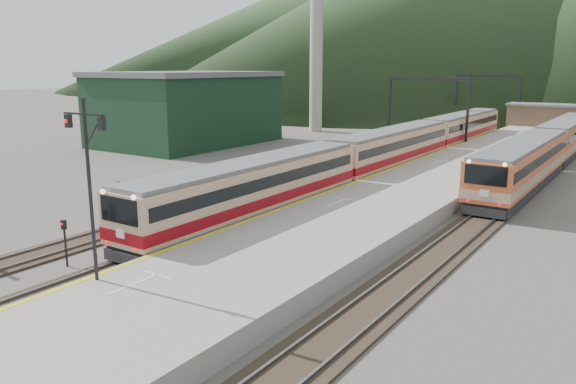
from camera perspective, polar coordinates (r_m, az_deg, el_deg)
The scene contains 17 objects.
track_main at distance 52.42m, azimuth 10.90°, elevation 2.38°, with size 2.60×200.00×0.23m.
track_far at distance 54.54m, azimuth 6.07°, elevation 2.93°, with size 2.60×200.00×0.23m.
track_second at distance 49.16m, azimuth 23.28°, elevation 0.89°, with size 2.60×200.00×0.23m.
platform at distance 48.58m, azimuth 16.05°, elevation 1.82°, with size 8.00×100.00×1.00m, color gray.
gantry_near at distance 66.71m, azimuth 14.00°, elevation 9.17°, with size 9.55×0.25×8.00m.
gantry_far at distance 90.56m, azimuth 19.58°, elevation 9.65°, with size 9.55×0.25×8.00m.
warehouse at distance 69.24m, azimuth -10.25°, elevation 8.41°, with size 14.50×20.50×8.60m.
smokestack at distance 81.50m, azimuth 2.92°, elevation 16.72°, with size 1.80×1.80×30.00m, color #9E998E.
station_shed at distance 87.00m, azimuth 24.51°, elevation 7.16°, with size 9.40×4.40×3.10m.
hill_a at distance 207.52m, azimuth 17.89°, elevation 17.84°, with size 180.00×180.00×60.00m, color #23421F.
hill_d at distance 285.03m, azimuth 4.69°, elevation 16.31°, with size 200.00×200.00×55.00m, color #23421F.
main_train at distance 51.23m, azimuth 10.56°, elevation 4.40°, with size 2.97×60.86×3.62m.
second_train at distance 55.98m, azimuth 24.93°, elevation 4.18°, with size 3.06×41.67×3.74m.
signal_mast at distance 22.49m, azimuth -19.61°, elevation 1.94°, with size 2.20×0.31×7.10m.
short_signal_a at distance 28.18m, azimuth -21.73°, elevation -4.25°, with size 0.26×0.23×2.27m.
short_signal_b at distance 44.79m, azimuth 2.24°, elevation 2.68°, with size 0.25×0.21×2.27m.
short_signal_c at distance 36.27m, azimuth -16.71°, elevation -0.23°, with size 0.23×0.17×2.27m.
Camera 1 is at (20.14, -7.52, 9.23)m, focal length 35.00 mm.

